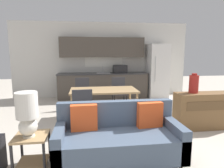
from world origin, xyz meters
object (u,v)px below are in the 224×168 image
at_px(refrigerator, 157,71).
at_px(dining_chair_far_right, 119,91).
at_px(side_table, 32,147).
at_px(dining_chair_near_left, 82,107).
at_px(dining_table, 104,92).
at_px(table_lamp, 27,113).
at_px(dining_chair_far_left, 83,92).
at_px(credenza, 203,111).
at_px(vase, 194,84).
at_px(couch, 118,138).

height_order(refrigerator, dining_chair_far_right, refrigerator).
distance_m(side_table, dining_chair_near_left, 1.49).
height_order(dining_table, side_table, dining_table).
bearing_deg(table_lamp, dining_chair_far_left, 77.03).
relative_size(table_lamp, dining_chair_far_right, 0.68).
bearing_deg(side_table, dining_table, 60.71).
distance_m(credenza, dining_chair_far_right, 2.36).
bearing_deg(refrigerator, credenza, -91.44).
distance_m(table_lamp, vase, 3.28).
bearing_deg(couch, dining_chair_far_right, 80.18).
height_order(vase, dining_chair_far_left, vase).
height_order(couch, vase, vase).
height_order(table_lamp, credenza, table_lamp).
xyz_separation_m(dining_chair_near_left, dining_chair_far_left, (-0.01, 1.62, 0.00)).
height_order(dining_chair_far_left, dining_chair_far_right, same).
xyz_separation_m(credenza, vase, (-0.24, 0.04, 0.58)).
bearing_deg(dining_table, couch, -88.97).
xyz_separation_m(refrigerator, couch, (-2.11, -4.14, -0.61)).
bearing_deg(dining_table, refrigerator, 44.62).
relative_size(dining_table, couch, 0.89).
bearing_deg(credenza, table_lamp, -160.23).
bearing_deg(dining_chair_far_right, refrigerator, 39.08).
bearing_deg(table_lamp, vase, 21.81).
bearing_deg(vase, dining_chair_far_left, 143.36).
distance_m(couch, table_lamp, 1.35).
xyz_separation_m(dining_table, vase, (1.83, -0.95, 0.31)).
bearing_deg(dining_table, table_lamp, -119.29).
relative_size(side_table, dining_chair_far_left, 0.56).
relative_size(couch, side_table, 3.61).
height_order(side_table, vase, vase).
relative_size(side_table, dining_chair_near_left, 0.56).
relative_size(dining_table, vase, 3.93).
xyz_separation_m(dining_table, table_lamp, (-1.21, -2.16, 0.18)).
distance_m(vase, dining_chair_near_left, 2.40).
xyz_separation_m(couch, dining_chair_far_right, (0.49, 2.81, 0.16)).
relative_size(refrigerator, dining_chair_far_left, 2.12).
relative_size(refrigerator, table_lamp, 3.13).
height_order(dining_chair_near_left, dining_chair_far_right, same).
bearing_deg(refrigerator, dining_chair_far_right, -140.78).
relative_size(couch, dining_chair_far_left, 2.03).
distance_m(credenza, dining_chair_far_left, 3.16).
relative_size(couch, table_lamp, 3.01).
relative_size(refrigerator, side_table, 3.75).
xyz_separation_m(dining_table, dining_chair_near_left, (-0.52, -0.81, -0.15)).
distance_m(dining_table, vase, 2.08).
relative_size(side_table, dining_chair_far_right, 0.56).
relative_size(vase, dining_chair_far_left, 0.46).
bearing_deg(refrigerator, dining_chair_far_left, -153.93).
bearing_deg(couch, dining_chair_far_left, 101.29).
bearing_deg(dining_table, dining_chair_near_left, -122.65).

